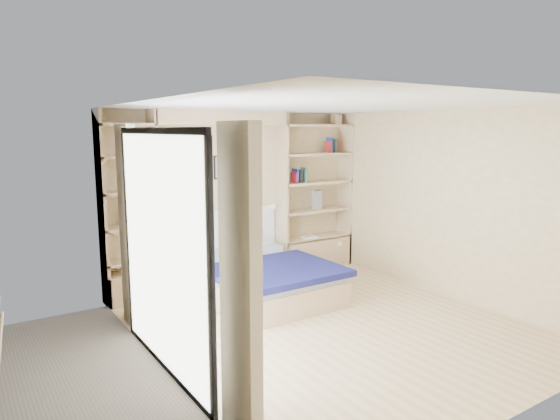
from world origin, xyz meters
TOP-DOWN VIEW (x-y plane):
  - ground at (0.00, 0.00)m, footprint 4.50×4.50m
  - room_shell at (-0.39, 1.52)m, footprint 4.50×4.50m
  - bed at (-0.14, 1.27)m, footprint 1.60×1.96m
  - photo_gallery at (-0.45, 2.22)m, footprint 1.48×0.02m
  - reading_lamps at (-0.30, 2.00)m, footprint 1.92×0.12m
  - shelf_decor at (1.10, 2.07)m, footprint 3.56×0.23m

SIDE VIEW (x-z plane):
  - ground at x=0.00m, z-range 0.00..0.00m
  - bed at x=-0.14m, z-range -0.27..0.80m
  - room_shell at x=-0.39m, z-range -1.17..3.33m
  - reading_lamps at x=-0.30m, z-range 1.03..1.17m
  - photo_gallery at x=-0.45m, z-range 1.19..2.01m
  - shelf_decor at x=1.10m, z-range 0.67..2.70m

